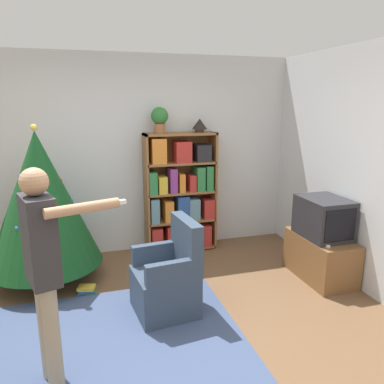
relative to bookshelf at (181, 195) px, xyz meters
The scene contains 13 objects.
ground_plane 2.20m from the bookshelf, 112.66° to the right, with size 14.00×14.00×0.00m, color brown.
wall_back 0.98m from the bookshelf, 163.27° to the left, with size 8.00×0.10×2.60m.
area_rug 2.26m from the bookshelf, 119.83° to the right, with size 2.15×1.77×0.01m.
bookshelf is the anchor object (origin of this frame).
tv_stand 1.92m from the bookshelf, 44.29° to the right, with size 0.47×0.85×0.50m.
television 1.85m from the bookshelf, 44.35° to the right, with size 0.46×0.58×0.45m.
game_remote 1.96m from the bookshelf, 52.59° to the right, with size 0.04×0.12×0.02m.
christmas_tree 1.79m from the bookshelf, 164.05° to the right, with size 1.23×1.23×1.78m.
armchair 1.64m from the bookshelf, 109.39° to the right, with size 0.63×0.62×0.92m.
standing_person 2.69m from the bookshelf, 125.06° to the right, with size 0.71×0.45×1.60m.
potted_plant 1.06m from the bookshelf, behind, with size 0.22×0.22×0.33m.
table_lamp 0.98m from the bookshelf, ahead, with size 0.20×0.20×0.18m.
book_pile_near_tree 1.74m from the bookshelf, 145.24° to the right, with size 0.21×0.17×0.08m.
Camera 1 is at (-0.46, -2.83, 2.00)m, focal length 35.00 mm.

